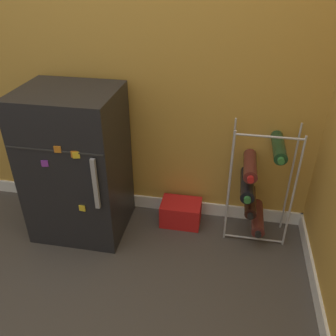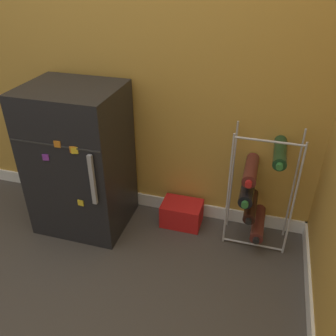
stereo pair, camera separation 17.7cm
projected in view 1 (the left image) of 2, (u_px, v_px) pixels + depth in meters
ground_plane at (146, 274)px, 1.96m from camera, size 14.00×14.00×0.00m
wall_back at (167, 16)px, 1.85m from camera, size 6.79×0.07×2.50m
mini_fridge at (77, 165)px, 2.09m from camera, size 0.54×0.48×0.91m
wine_rack at (256, 185)px, 2.07m from camera, size 0.37×0.33×0.73m
soda_box at (181, 212)px, 2.31m from camera, size 0.25×0.18×0.16m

